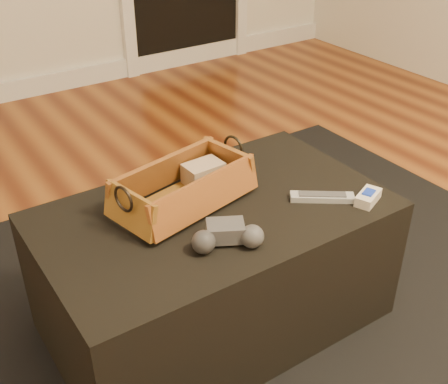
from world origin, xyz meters
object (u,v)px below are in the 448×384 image
game_controller (227,236)px  silver_remote (322,197)px  ottoman (215,267)px  cream_gadget (368,197)px  wicker_basket (184,189)px  tv_remote (182,201)px

game_controller → silver_remote: bearing=5.0°
ottoman → cream_gadget: (0.39, -0.22, 0.23)m
wicker_basket → game_controller: wicker_basket is taller
game_controller → silver_remote: (0.36, 0.03, -0.02)m
wicker_basket → game_controller: 0.24m
wicker_basket → cream_gadget: wicker_basket is taller
tv_remote → ottoman: bearing=-53.3°
game_controller → cream_gadget: bearing=-6.3°
ottoman → game_controller: 0.30m
ottoman → game_controller: (-0.07, -0.17, 0.24)m
wicker_basket → game_controller: size_ratio=2.29×
tv_remote → silver_remote: size_ratio=1.26×
ottoman → wicker_basket: wicker_basket is taller
cream_gadget → silver_remote: bearing=141.4°
silver_remote → game_controller: bearing=-175.0°
tv_remote → game_controller: game_controller is taller
game_controller → tv_remote: bearing=91.8°
ottoman → wicker_basket: (-0.06, 0.07, 0.26)m
tv_remote → wicker_basket: bearing=30.9°
ottoman → tv_remote: tv_remote is taller
game_controller → ottoman: bearing=67.7°
tv_remote → cream_gadget: size_ratio=2.06×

